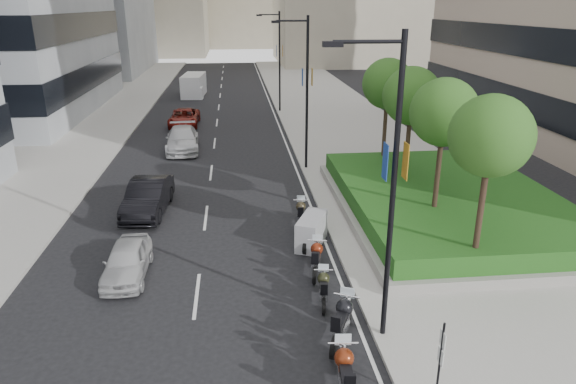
{
  "coord_description": "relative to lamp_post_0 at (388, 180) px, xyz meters",
  "views": [
    {
      "loc": [
        0.05,
        -11.83,
        9.57
      ],
      "look_at": [
        2.2,
        8.68,
        2.0
      ],
      "focal_mm": 32.0,
      "sensor_mm": 36.0,
      "label": 1
    }
  ],
  "objects": [
    {
      "name": "car_c",
      "position": [
        -7.77,
        22.31,
        -4.29
      ],
      "size": [
        2.5,
        5.48,
        1.55
      ],
      "primitive_type": "imported",
      "rotation": [
        0.0,
        0.0,
        0.06
      ],
      "color": "silver",
      "rests_on": "ground"
    },
    {
      "name": "motorcycle_1",
      "position": [
        -1.52,
        -2.29,
        -4.42
      ],
      "size": [
        0.81,
        2.42,
        1.2
      ],
      "rotation": [
        0.0,
        0.0,
        1.48
      ],
      "color": "black",
      "rests_on": "ground"
    },
    {
      "name": "sidewalk_right",
      "position": [
        4.86,
        29.0,
        -4.99
      ],
      "size": [
        10.0,
        100.0,
        0.15
      ],
      "primitive_type": "cube",
      "color": "#9E9B93",
      "rests_on": "ground"
    },
    {
      "name": "hedge",
      "position": [
        5.86,
        9.0,
        -4.12
      ],
      "size": [
        9.4,
        13.4,
        0.8
      ],
      "primitive_type": "cube",
      "color": "#195017",
      "rests_on": "planter"
    },
    {
      "name": "delivery_van",
      "position": [
        -8.49,
        44.89,
        -3.98
      ],
      "size": [
        2.53,
        5.7,
        2.33
      ],
      "rotation": [
        0.0,
        0.0,
        -0.08
      ],
      "color": "white",
      "rests_on": "ground"
    },
    {
      "name": "motorcycle_2",
      "position": [
        -1.11,
        0.03,
        -4.41
      ],
      "size": [
        1.21,
        2.27,
        1.22
      ],
      "rotation": [
        0.0,
        0.0,
        1.14
      ],
      "color": "black",
      "rests_on": "ground"
    },
    {
      "name": "lane_edge",
      "position": [
        -0.44,
        29.0,
        -5.06
      ],
      "size": [
        0.12,
        100.0,
        0.01
      ],
      "primitive_type": "cube",
      "color": "silver",
      "rests_on": "ground"
    },
    {
      "name": "motorcycle_4",
      "position": [
        -1.23,
        4.22,
        -4.48
      ],
      "size": [
        0.79,
        2.18,
        1.1
      ],
      "rotation": [
        0.0,
        0.0,
        1.34
      ],
      "color": "black",
      "rests_on": "ground"
    },
    {
      "name": "tree_0",
      "position": [
        4.36,
        3.0,
        0.36
      ],
      "size": [
        2.8,
        2.8,
        6.3
      ],
      "color": "#332319",
      "rests_on": "planter"
    },
    {
      "name": "car_d",
      "position": [
        -8.28,
        29.99,
        -4.37
      ],
      "size": [
        2.43,
        5.06,
        1.39
      ],
      "primitive_type": "imported",
      "rotation": [
        0.0,
        0.0,
        -0.02
      ],
      "color": "maroon",
      "rests_on": "ground"
    },
    {
      "name": "motorcycle_5",
      "position": [
        -1.07,
        6.52,
        -4.42
      ],
      "size": [
        1.64,
        2.3,
        1.29
      ],
      "rotation": [
        0.0,
        0.0,
        1.16
      ],
      "color": "black",
      "rests_on": "ground"
    },
    {
      "name": "lane_centre",
      "position": [
        -5.64,
        29.0,
        -5.06
      ],
      "size": [
        0.12,
        100.0,
        0.01
      ],
      "primitive_type": "cube",
      "color": "silver",
      "rests_on": "ground"
    },
    {
      "name": "lamp_post_1",
      "position": [
        0.0,
        17.0,
        0.0
      ],
      "size": [
        2.34,
        0.45,
        9.0
      ],
      "color": "black",
      "rests_on": "ground"
    },
    {
      "name": "motorcycle_6",
      "position": [
        -1.25,
        8.68,
        -4.5
      ],
      "size": [
        0.71,
        2.11,
        1.05
      ],
      "rotation": [
        0.0,
        0.0,
        1.43
      ],
      "color": "black",
      "rests_on": "ground"
    },
    {
      "name": "car_a",
      "position": [
        -8.26,
        4.65,
        -4.43
      ],
      "size": [
        1.51,
        3.76,
        1.28
      ],
      "primitive_type": "imported",
      "rotation": [
        0.0,
        0.0,
        -0.0
      ],
      "color": "#BCBCBE",
      "rests_on": "ground"
    },
    {
      "name": "parking_sign",
      "position": [
        0.66,
        -3.0,
        -3.61
      ],
      "size": [
        0.06,
        0.32,
        2.5
      ],
      "color": "black",
      "rests_on": "ground"
    },
    {
      "name": "tree_3",
      "position": [
        4.36,
        15.0,
        0.36
      ],
      "size": [
        2.8,
        2.8,
        6.3
      ],
      "color": "#332319",
      "rests_on": "planter"
    },
    {
      "name": "car_b",
      "position": [
        -8.42,
        10.94,
        -4.26
      ],
      "size": [
        2.04,
        4.98,
        1.6
      ],
      "primitive_type": "imported",
      "rotation": [
        0.0,
        0.0,
        -0.07
      ],
      "color": "black",
      "rests_on": "ground"
    },
    {
      "name": "lamp_post_2",
      "position": [
        0.0,
        35.0,
        0.0
      ],
      "size": [
        2.34,
        0.45,
        9.0
      ],
      "color": "black",
      "rests_on": "ground"
    },
    {
      "name": "ground",
      "position": [
        -4.14,
        -1.0,
        -5.07
      ],
      "size": [
        160.0,
        160.0,
        0.0
      ],
      "primitive_type": "plane",
      "color": "black",
      "rests_on": "ground"
    },
    {
      "name": "tree_1",
      "position": [
        4.36,
        7.0,
        0.36
      ],
      "size": [
        2.8,
        2.8,
        6.3
      ],
      "color": "#332319",
      "rests_on": "planter"
    },
    {
      "name": "planter",
      "position": [
        5.86,
        9.0,
        -4.72
      ],
      "size": [
        10.0,
        14.0,
        0.4
      ],
      "primitive_type": "cube",
      "color": "gray",
      "rests_on": "sidewalk_right"
    },
    {
      "name": "tree_2",
      "position": [
        4.36,
        11.0,
        0.36
      ],
      "size": [
        2.8,
        2.8,
        6.3
      ],
      "color": "#332319",
      "rests_on": "planter"
    },
    {
      "name": "sidewalk_left",
      "position": [
        -16.14,
        29.0,
        -4.99
      ],
      "size": [
        8.0,
        100.0,
        0.15
      ],
      "primitive_type": "cube",
      "color": "#9E9B93",
      "rests_on": "ground"
    },
    {
      "name": "lamp_post_0",
      "position": [
        0.0,
        0.0,
        0.0
      ],
      "size": [
        2.34,
        0.45,
        9.0
      ],
      "color": "black",
      "rests_on": "ground"
    },
    {
      "name": "motorcycle_3",
      "position": [
        -1.31,
        2.16,
        -4.54
      ],
      "size": [
        0.66,
        1.97,
        0.99
      ],
      "rotation": [
        0.0,
        0.0,
        1.42
      ],
      "color": "black",
      "rests_on": "ground"
    }
  ]
}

